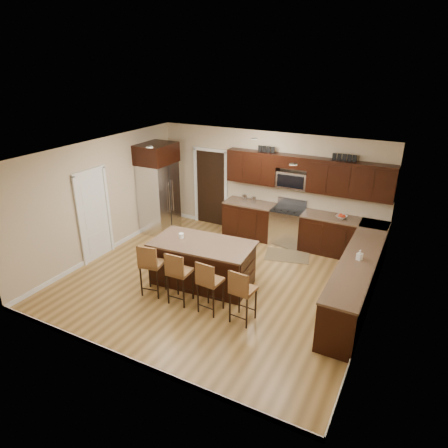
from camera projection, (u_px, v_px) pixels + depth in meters
The scene contains 24 objects.
floor at pixel (216, 281), 8.37m from camera, with size 6.00×6.00×0.00m, color #9F763F.
ceiling at pixel (215, 154), 7.33m from camera, with size 6.00×6.00×0.00m, color silver.
wall_back at pixel (268, 185), 10.10m from camera, with size 6.00×6.00×0.00m, color #C3AE8D.
wall_left at pixel (101, 199), 9.14m from camera, with size 5.50×5.50×0.00m, color #C3AE8D.
wall_right at pixel (375, 254), 6.57m from camera, with size 5.50×5.50×0.00m, color #C3AE8D.
base_cabinets at pixel (326, 253), 8.56m from camera, with size 4.02×3.96×0.92m.
upper_cabinets at pixel (308, 173), 9.33m from camera, with size 4.00×0.33×0.80m.
range at pixel (287, 226), 9.90m from camera, with size 0.76×0.64×1.11m.
microwave at pixel (292, 180), 9.59m from camera, with size 0.76×0.31×0.40m, color silver.
doorway at pixel (211, 188), 10.92m from camera, with size 0.85×0.03×2.06m, color black.
pantry_door at pixel (94, 216), 9.01m from camera, with size 0.03×0.80×2.04m, color white.
letter_decor at pixel (303, 153), 9.21m from camera, with size 2.20×0.03×0.15m, color black, non-canonical shape.
island at pixel (203, 264), 8.15m from camera, with size 2.12×1.22×0.92m.
stool_left at pixel (151, 264), 7.65m from camera, with size 0.47×0.47×1.09m.
stool_mid at pixel (178, 272), 7.39m from camera, with size 0.41×0.41×1.07m.
stool_right at pixel (209, 281), 7.11m from camera, with size 0.42×0.42×1.04m.
refrigerator at pixel (158, 188), 10.39m from camera, with size 0.79×0.99×2.35m.
floor_mat at pixel (287, 255), 9.44m from camera, with size 1.02×0.68×0.01m, color brown.
fruit_bowl at pixel (341, 217), 9.17m from camera, with size 0.25×0.25×0.06m, color silver.
soap_bottle at pixel (360, 255), 7.26m from camera, with size 0.09×0.09×0.20m, color #B2B2B2.
canister_tall at pixel (245, 198), 10.20m from camera, with size 0.12×0.12×0.19m, color silver.
canister_short at pixel (254, 200), 10.09m from camera, with size 0.11×0.11×0.17m, color silver.
island_jar at pixel (181, 236), 8.16m from camera, with size 0.10×0.10×0.10m, color white.
stool_extra at pixel (241, 290), 6.84m from camera, with size 0.42×0.42×1.04m.
Camera 1 is at (3.51, -6.36, 4.34)m, focal length 32.00 mm.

